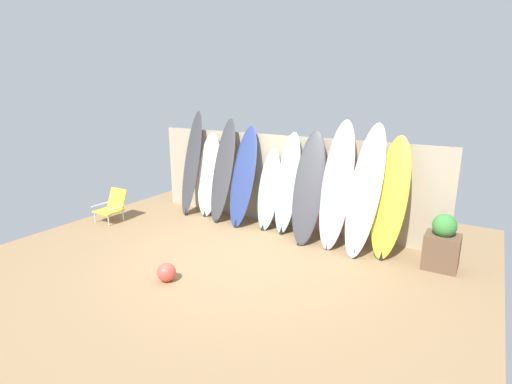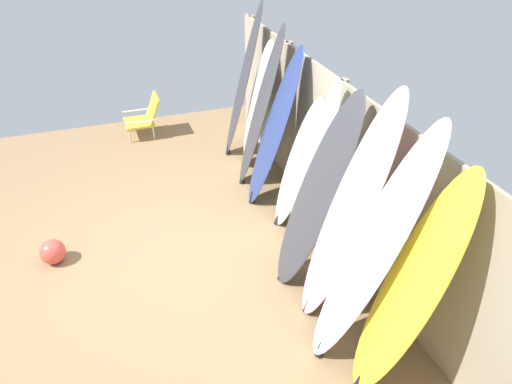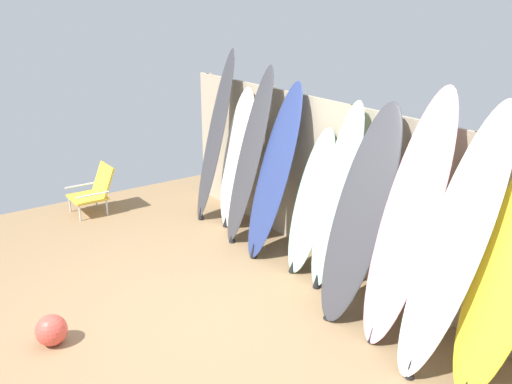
{
  "view_description": "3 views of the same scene",
  "coord_description": "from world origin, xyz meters",
  "px_view_note": "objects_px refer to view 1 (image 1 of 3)",
  "views": [
    {
      "loc": [
        3.44,
        -4.92,
        2.73
      ],
      "look_at": [
        0.25,
        0.41,
        1.07
      ],
      "focal_mm": 28.0,
      "sensor_mm": 36.0,
      "label": 1
    },
    {
      "loc": [
        4.29,
        -0.41,
        3.52
      ],
      "look_at": [
        0.31,
        0.99,
        0.86
      ],
      "focal_mm": 35.0,
      "sensor_mm": 36.0,
      "label": 2
    },
    {
      "loc": [
        4.1,
        -2.07,
        2.87
      ],
      "look_at": [
        -0.08,
        0.87,
        1.08
      ],
      "focal_mm": 40.0,
      "sensor_mm": 36.0,
      "label": 3
    }
  ],
  "objects_px": {
    "surfboard_navy_3": "(243,177)",
    "surfboard_white_8": "(365,191)",
    "surfboard_charcoal_0": "(192,164)",
    "planter_box": "(442,245)",
    "beach_chair": "(113,205)",
    "surfboard_white_1": "(209,175)",
    "surfboard_charcoal_2": "(223,171)",
    "surfboard_seafoam_4": "(269,190)",
    "beach_ball": "(167,272)",
    "surfboard_yellow_9": "(391,198)",
    "surfboard_pink_7": "(337,185)",
    "surfboard_seafoam_5": "(287,184)",
    "surfboard_charcoal_6": "(309,188)"
  },
  "relations": [
    {
      "from": "surfboard_navy_3",
      "to": "beach_chair",
      "type": "relative_size",
      "value": 3.04
    },
    {
      "from": "surfboard_white_1",
      "to": "planter_box",
      "type": "xyz_separation_m",
      "value": [
        4.68,
        -0.32,
        -0.49
      ]
    },
    {
      "from": "surfboard_navy_3",
      "to": "surfboard_charcoal_6",
      "type": "distance_m",
      "value": 1.46
    },
    {
      "from": "surfboard_yellow_9",
      "to": "beach_ball",
      "type": "xyz_separation_m",
      "value": [
        -2.48,
        -2.63,
        -0.84
      ]
    },
    {
      "from": "surfboard_navy_3",
      "to": "surfboard_seafoam_5",
      "type": "height_order",
      "value": "surfboard_navy_3"
    },
    {
      "from": "beach_chair",
      "to": "planter_box",
      "type": "bearing_deg",
      "value": 6.15
    },
    {
      "from": "surfboard_pink_7",
      "to": "surfboard_seafoam_5",
      "type": "bearing_deg",
      "value": 172.6
    },
    {
      "from": "surfboard_yellow_9",
      "to": "surfboard_white_1",
      "type": "bearing_deg",
      "value": 177.38
    },
    {
      "from": "surfboard_charcoal_0",
      "to": "surfboard_pink_7",
      "type": "relative_size",
      "value": 1.02
    },
    {
      "from": "surfboard_yellow_9",
      "to": "beach_chair",
      "type": "bearing_deg",
      "value": -167.4
    },
    {
      "from": "surfboard_navy_3",
      "to": "surfboard_pink_7",
      "type": "xyz_separation_m",
      "value": [
        1.96,
        -0.06,
        0.1
      ]
    },
    {
      "from": "beach_ball",
      "to": "surfboard_white_1",
      "type": "bearing_deg",
      "value": 115.78
    },
    {
      "from": "surfboard_charcoal_0",
      "to": "beach_chair",
      "type": "height_order",
      "value": "surfboard_charcoal_0"
    },
    {
      "from": "planter_box",
      "to": "surfboard_charcoal_6",
      "type": "bearing_deg",
      "value": 178.17
    },
    {
      "from": "surfboard_pink_7",
      "to": "planter_box",
      "type": "bearing_deg",
      "value": -4.01
    },
    {
      "from": "surfboard_charcoal_6",
      "to": "surfboard_charcoal_0",
      "type": "bearing_deg",
      "value": 176.47
    },
    {
      "from": "surfboard_charcoal_2",
      "to": "surfboard_pink_7",
      "type": "relative_size",
      "value": 0.97
    },
    {
      "from": "surfboard_seafoam_4",
      "to": "beach_chair",
      "type": "relative_size",
      "value": 2.39
    },
    {
      "from": "surfboard_navy_3",
      "to": "surfboard_seafoam_5",
      "type": "relative_size",
      "value": 1.03
    },
    {
      "from": "surfboard_charcoal_0",
      "to": "surfboard_navy_3",
      "type": "relative_size",
      "value": 1.13
    },
    {
      "from": "surfboard_navy_3",
      "to": "surfboard_pink_7",
      "type": "bearing_deg",
      "value": -1.82
    },
    {
      "from": "surfboard_charcoal_2",
      "to": "surfboard_pink_7",
      "type": "distance_m",
      "value": 2.46
    },
    {
      "from": "surfboard_seafoam_4",
      "to": "surfboard_pink_7",
      "type": "xyz_separation_m",
      "value": [
        1.43,
        -0.15,
        0.31
      ]
    },
    {
      "from": "surfboard_navy_3",
      "to": "surfboard_seafoam_4",
      "type": "distance_m",
      "value": 0.58
    },
    {
      "from": "surfboard_pink_7",
      "to": "surfboard_navy_3",
      "type": "bearing_deg",
      "value": 178.18
    },
    {
      "from": "surfboard_white_8",
      "to": "surfboard_navy_3",
      "type": "bearing_deg",
      "value": 176.92
    },
    {
      "from": "surfboard_navy_3",
      "to": "surfboard_white_8",
      "type": "xyz_separation_m",
      "value": [
        2.48,
        -0.13,
        0.09
      ]
    },
    {
      "from": "surfboard_charcoal_6",
      "to": "surfboard_pink_7",
      "type": "xyz_separation_m",
      "value": [
        0.5,
        0.05,
        0.1
      ]
    },
    {
      "from": "beach_ball",
      "to": "surfboard_navy_3",
      "type": "bearing_deg",
      "value": 98.34
    },
    {
      "from": "surfboard_white_1",
      "to": "surfboard_yellow_9",
      "type": "bearing_deg",
      "value": -2.62
    },
    {
      "from": "surfboard_charcoal_0",
      "to": "beach_ball",
      "type": "relative_size",
      "value": 8.18
    },
    {
      "from": "surfboard_charcoal_2",
      "to": "surfboard_yellow_9",
      "type": "height_order",
      "value": "surfboard_charcoal_2"
    },
    {
      "from": "surfboard_navy_3",
      "to": "surfboard_seafoam_4",
      "type": "height_order",
      "value": "surfboard_navy_3"
    },
    {
      "from": "surfboard_charcoal_0",
      "to": "surfboard_charcoal_2",
      "type": "relative_size",
      "value": 1.06
    },
    {
      "from": "surfboard_charcoal_0",
      "to": "planter_box",
      "type": "xyz_separation_m",
      "value": [
        5.08,
        -0.25,
        -0.7
      ]
    },
    {
      "from": "surfboard_white_1",
      "to": "surfboard_white_8",
      "type": "height_order",
      "value": "surfboard_white_8"
    },
    {
      "from": "surfboard_navy_3",
      "to": "surfboard_yellow_9",
      "type": "distance_m",
      "value": 2.87
    },
    {
      "from": "surfboard_charcoal_6",
      "to": "surfboard_yellow_9",
      "type": "bearing_deg",
      "value": 2.98
    },
    {
      "from": "surfboard_charcoal_0",
      "to": "beach_chair",
      "type": "relative_size",
      "value": 3.43
    },
    {
      "from": "beach_chair",
      "to": "surfboard_seafoam_4",
      "type": "bearing_deg",
      "value": 20.42
    },
    {
      "from": "surfboard_yellow_9",
      "to": "surfboard_seafoam_5",
      "type": "bearing_deg",
      "value": 176.75
    },
    {
      "from": "surfboard_charcoal_2",
      "to": "surfboard_white_8",
      "type": "height_order",
      "value": "surfboard_white_8"
    },
    {
      "from": "surfboard_pink_7",
      "to": "beach_ball",
      "type": "distance_m",
      "value": 3.18
    },
    {
      "from": "surfboard_seafoam_4",
      "to": "surfboard_seafoam_5",
      "type": "distance_m",
      "value": 0.45
    },
    {
      "from": "surfboard_charcoal_2",
      "to": "surfboard_seafoam_5",
      "type": "distance_m",
      "value": 1.45
    },
    {
      "from": "surfboard_white_1",
      "to": "surfboard_yellow_9",
      "type": "xyz_separation_m",
      "value": [
        3.83,
        -0.18,
        0.1
      ]
    },
    {
      "from": "surfboard_navy_3",
      "to": "beach_chair",
      "type": "bearing_deg",
      "value": -153.33
    },
    {
      "from": "surfboard_navy_3",
      "to": "surfboard_yellow_9",
      "type": "xyz_separation_m",
      "value": [
        2.87,
        -0.04,
        0.01
      ]
    },
    {
      "from": "surfboard_pink_7",
      "to": "surfboard_white_8",
      "type": "xyz_separation_m",
      "value": [
        0.51,
        -0.07,
        -0.01
      ]
    },
    {
      "from": "surfboard_charcoal_2",
      "to": "surfboard_seafoam_4",
      "type": "height_order",
      "value": "surfboard_charcoal_2"
    }
  ]
}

